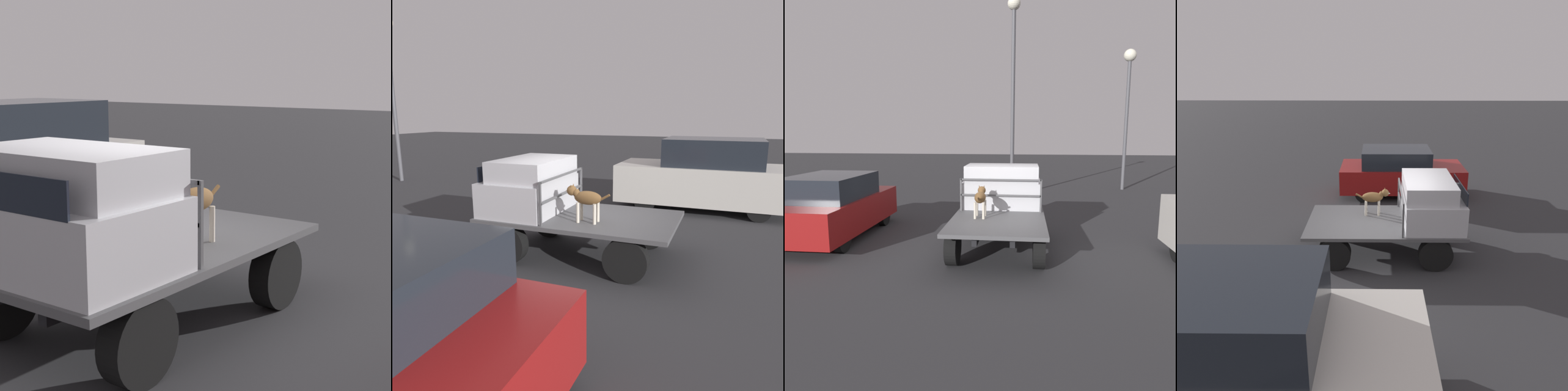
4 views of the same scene
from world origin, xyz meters
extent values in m
plane|color=#2D2D30|center=(0.00, 0.00, 0.00)|extent=(80.00, 80.00, 0.00)
cylinder|color=black|center=(1.15, 0.89, 0.39)|extent=(0.78, 0.24, 0.78)
cylinder|color=black|center=(1.15, -0.89, 0.39)|extent=(0.78, 0.24, 0.78)
cylinder|color=black|center=(-1.15, 0.89, 0.39)|extent=(0.78, 0.24, 0.78)
cylinder|color=black|center=(-1.15, -0.89, 0.39)|extent=(0.78, 0.24, 0.78)
cube|color=black|center=(0.00, 0.37, 0.67)|extent=(3.43, 0.10, 0.18)
cube|color=black|center=(0.00, -0.37, 0.67)|extent=(3.43, 0.10, 0.18)
cube|color=#4C4C4F|center=(0.00, 0.00, 0.80)|extent=(3.72, 2.09, 0.08)
cube|color=#B7B7BC|center=(1.14, 0.00, 1.17)|extent=(1.35, 1.97, 0.67)
cube|color=#B7B7BC|center=(1.04, 0.00, 1.71)|extent=(1.15, 1.82, 0.41)
cube|color=black|center=(1.80, 0.00, 1.65)|extent=(0.02, 1.62, 0.31)
cube|color=#4C4C4F|center=(0.39, 0.97, 1.24)|extent=(0.04, 0.04, 0.80)
cube|color=#4C4C4F|center=(0.39, -0.97, 1.24)|extent=(0.04, 0.04, 0.80)
cube|color=#4C4C4F|center=(0.39, 0.00, 1.62)|extent=(0.04, 1.93, 0.04)
cube|color=#4C4C4F|center=(0.39, 0.00, 1.24)|extent=(0.04, 1.93, 0.04)
cylinder|color=beige|center=(-0.13, 0.51, 1.02)|extent=(0.06, 0.06, 0.38)
cylinder|color=beige|center=(-0.13, 0.32, 1.02)|extent=(0.06, 0.06, 0.38)
cylinder|color=beige|center=(-0.45, 0.51, 1.02)|extent=(0.06, 0.06, 0.38)
cylinder|color=beige|center=(-0.45, 0.32, 1.02)|extent=(0.06, 0.06, 0.38)
ellipsoid|color=brown|center=(-0.29, 0.41, 1.29)|extent=(0.52, 0.25, 0.25)
sphere|color=beige|center=(-0.15, 0.41, 1.25)|extent=(0.11, 0.11, 0.11)
cylinder|color=brown|center=(-0.07, 0.41, 1.36)|extent=(0.18, 0.14, 0.17)
sphere|color=brown|center=(0.03, 0.41, 1.41)|extent=(0.19, 0.19, 0.19)
cone|color=beige|center=(0.11, 0.41, 1.39)|extent=(0.10, 0.10, 0.10)
cone|color=brown|center=(0.02, 0.47, 1.49)|extent=(0.06, 0.08, 0.10)
cone|color=brown|center=(0.02, 0.36, 1.49)|extent=(0.06, 0.08, 0.10)
cylinder|color=brown|center=(-0.61, 0.41, 1.32)|extent=(0.23, 0.04, 0.15)
cylinder|color=black|center=(2.02, 5.18, 0.30)|extent=(0.60, 0.20, 0.60)
cylinder|color=black|center=(2.02, 3.59, 0.30)|extent=(0.60, 0.20, 0.60)
cylinder|color=black|center=(-0.62, 3.59, 0.30)|extent=(0.60, 0.20, 0.60)
cube|color=maroon|center=(0.70, 4.39, 0.66)|extent=(4.26, 1.87, 0.82)
cube|color=#1E232B|center=(0.48, 4.39, 1.37)|extent=(2.34, 1.68, 0.59)
cylinder|color=#4C4C51|center=(7.72, -0.03, 3.85)|extent=(0.16, 0.16, 7.71)
sphere|color=silver|center=(7.72, -0.03, 7.87)|extent=(0.53, 0.53, 0.53)
cylinder|color=#4C4C51|center=(10.34, -5.31, 3.04)|extent=(0.16, 0.16, 6.08)
sphere|color=silver|center=(10.34, -5.31, 6.25)|extent=(0.57, 0.57, 0.57)
camera|label=1|loc=(4.97, 4.23, 2.55)|focal=60.00mm
camera|label=2|loc=(-2.70, 6.74, 2.81)|focal=35.00mm
camera|label=3|loc=(-8.68, -0.57, 2.74)|focal=35.00mm
camera|label=4|loc=(-0.18, -8.61, 4.50)|focal=35.00mm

